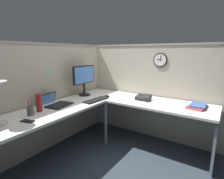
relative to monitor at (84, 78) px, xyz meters
name	(u,v)px	position (x,y,z in m)	size (l,w,h in m)	color
ground_plane	(108,151)	(-0.21, -0.64, -1.02)	(6.80, 6.80, 0.00)	#2D3842
cubicle_wall_back	(47,97)	(-0.58, 0.23, -0.23)	(2.57, 0.12, 1.58)	#B7AD99
cubicle_wall_right	(149,91)	(0.66, -0.90, -0.23)	(0.12, 2.37, 1.58)	#B7AD99
desk	(105,114)	(-0.36, -0.69, -0.39)	(2.35, 2.15, 0.73)	silver
monitor	(84,78)	(0.00, 0.00, 0.00)	(0.46, 0.20, 0.50)	black
laptop	(54,103)	(-0.65, -0.02, -0.27)	(0.40, 0.43, 0.22)	black
keyboard	(96,100)	(-0.16, -0.38, -0.28)	(0.43, 0.14, 0.02)	black
computer_mouse	(107,96)	(0.11, -0.39, -0.28)	(0.06, 0.10, 0.03)	black
pen_cup	(30,111)	(-1.07, -0.13, -0.24)	(0.08, 0.08, 0.18)	#4C4C51
cell_phone	(28,121)	(-1.21, -0.29, -0.29)	(0.07, 0.14, 0.01)	black
thermos_flask	(39,103)	(-0.93, -0.10, -0.18)	(0.07, 0.07, 0.22)	maroon
office_phone	(144,98)	(0.27, -0.97, -0.26)	(0.19, 0.21, 0.11)	#232326
book_stack	(197,106)	(0.31, -1.71, -0.27)	(0.31, 0.25, 0.04)	#BF3F38
wall_clock	(160,60)	(0.60, -1.08, 0.30)	(0.04, 0.22, 0.22)	black
pinned_note_leftmost	(48,73)	(-0.57, 0.18, 0.13)	(0.11, 0.00, 0.06)	#8CCC99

